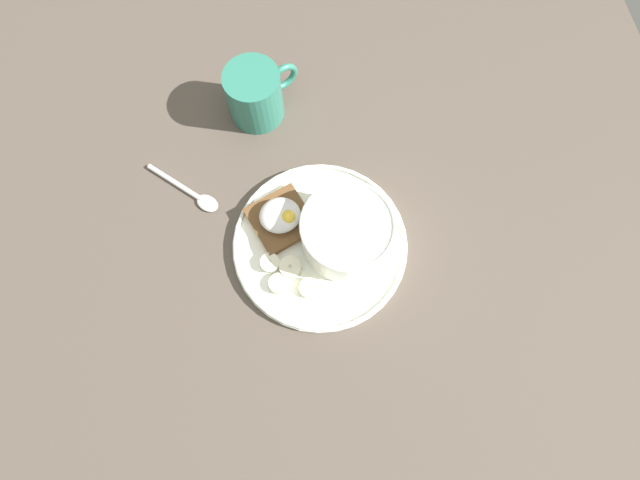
{
  "coord_description": "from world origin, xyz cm",
  "views": [
    {
      "loc": [
        -3.75,
        -20.92,
        71.92
      ],
      "look_at": [
        0.0,
        0.0,
        5.0
      ],
      "focal_mm": 28.0,
      "sensor_mm": 36.0,
      "label": 1
    }
  ],
  "objects_px": {
    "banana_slice_front": "(279,284)",
    "banana_slice_right": "(309,288)",
    "oatmeal_bowl": "(347,232)",
    "poached_egg": "(281,216)",
    "banana_slice_back": "(270,263)",
    "coffee_mug": "(255,94)",
    "toast_slice": "(281,220)",
    "banana_slice_left": "(290,267)",
    "spoon": "(191,193)"
  },
  "relations": [
    {
      "from": "banana_slice_front",
      "to": "banana_slice_right",
      "type": "xyz_separation_m",
      "value": [
        0.04,
        -0.01,
        0.0
      ]
    },
    {
      "from": "oatmeal_bowl",
      "to": "banana_slice_right",
      "type": "distance_m",
      "value": 0.09
    },
    {
      "from": "poached_egg",
      "to": "banana_slice_right",
      "type": "bearing_deg",
      "value": -77.96
    },
    {
      "from": "banana_slice_front",
      "to": "banana_slice_back",
      "type": "relative_size",
      "value": 1.05
    },
    {
      "from": "banana_slice_front",
      "to": "coffee_mug",
      "type": "bearing_deg",
      "value": 87.88
    },
    {
      "from": "toast_slice",
      "to": "banana_slice_right",
      "type": "relative_size",
      "value": 2.57
    },
    {
      "from": "banana_slice_left",
      "to": "coffee_mug",
      "type": "bearing_deg",
      "value": 91.85
    },
    {
      "from": "banana_slice_back",
      "to": "spoon",
      "type": "bearing_deg",
      "value": 127.45
    },
    {
      "from": "oatmeal_bowl",
      "to": "coffee_mug",
      "type": "xyz_separation_m",
      "value": [
        -0.09,
        0.24,
        0.0
      ]
    },
    {
      "from": "banana_slice_left",
      "to": "banana_slice_right",
      "type": "relative_size",
      "value": 0.96
    },
    {
      "from": "poached_egg",
      "to": "coffee_mug",
      "type": "height_order",
      "value": "coffee_mug"
    },
    {
      "from": "oatmeal_bowl",
      "to": "banana_slice_right",
      "type": "xyz_separation_m",
      "value": [
        -0.06,
        -0.06,
        -0.03
      ]
    },
    {
      "from": "banana_slice_left",
      "to": "toast_slice",
      "type": "bearing_deg",
      "value": 91.65
    },
    {
      "from": "banana_slice_front",
      "to": "banana_slice_left",
      "type": "relative_size",
      "value": 1.06
    },
    {
      "from": "banana_slice_back",
      "to": "spoon",
      "type": "relative_size",
      "value": 0.37
    },
    {
      "from": "toast_slice",
      "to": "banana_slice_front",
      "type": "distance_m",
      "value": 0.09
    },
    {
      "from": "banana_slice_left",
      "to": "spoon",
      "type": "height_order",
      "value": "banana_slice_left"
    },
    {
      "from": "banana_slice_front",
      "to": "coffee_mug",
      "type": "height_order",
      "value": "coffee_mug"
    },
    {
      "from": "banana_slice_front",
      "to": "banana_slice_back",
      "type": "bearing_deg",
      "value": 104.24
    },
    {
      "from": "toast_slice",
      "to": "poached_egg",
      "type": "bearing_deg",
      "value": -31.74
    },
    {
      "from": "toast_slice",
      "to": "banana_slice_right",
      "type": "xyz_separation_m",
      "value": [
        0.02,
        -0.11,
        -0.0
      ]
    },
    {
      "from": "toast_slice",
      "to": "coffee_mug",
      "type": "relative_size",
      "value": 0.92
    },
    {
      "from": "banana_slice_left",
      "to": "banana_slice_right",
      "type": "distance_m",
      "value": 0.04
    },
    {
      "from": "toast_slice",
      "to": "spoon",
      "type": "bearing_deg",
      "value": 150.49
    },
    {
      "from": "toast_slice",
      "to": "banana_slice_left",
      "type": "xyz_separation_m",
      "value": [
        0.0,
        -0.07,
        -0.0
      ]
    },
    {
      "from": "poached_egg",
      "to": "spoon",
      "type": "bearing_deg",
      "value": 150.47
    },
    {
      "from": "banana_slice_back",
      "to": "banana_slice_right",
      "type": "height_order",
      "value": "banana_slice_back"
    },
    {
      "from": "banana_slice_front",
      "to": "coffee_mug",
      "type": "distance_m",
      "value": 0.29
    },
    {
      "from": "banana_slice_front",
      "to": "coffee_mug",
      "type": "xyz_separation_m",
      "value": [
        0.01,
        0.29,
        0.03
      ]
    },
    {
      "from": "oatmeal_bowl",
      "to": "coffee_mug",
      "type": "distance_m",
      "value": 0.26
    },
    {
      "from": "toast_slice",
      "to": "poached_egg",
      "type": "height_order",
      "value": "poached_egg"
    },
    {
      "from": "toast_slice",
      "to": "banana_slice_left",
      "type": "bearing_deg",
      "value": -88.35
    },
    {
      "from": "poached_egg",
      "to": "banana_slice_back",
      "type": "bearing_deg",
      "value": -113.78
    },
    {
      "from": "banana_slice_right",
      "to": "toast_slice",
      "type": "bearing_deg",
      "value": 102.54
    },
    {
      "from": "banana_slice_front",
      "to": "spoon",
      "type": "relative_size",
      "value": 0.39
    },
    {
      "from": "banana_slice_left",
      "to": "banana_slice_back",
      "type": "distance_m",
      "value": 0.03
    },
    {
      "from": "banana_slice_back",
      "to": "banana_slice_right",
      "type": "bearing_deg",
      "value": -42.69
    },
    {
      "from": "coffee_mug",
      "to": "spoon",
      "type": "bearing_deg",
      "value": -134.01
    },
    {
      "from": "oatmeal_bowl",
      "to": "banana_slice_left",
      "type": "bearing_deg",
      "value": -161.19
    },
    {
      "from": "banana_slice_back",
      "to": "poached_egg",
      "type": "bearing_deg",
      "value": 66.22
    },
    {
      "from": "banana_slice_front",
      "to": "banana_slice_left",
      "type": "distance_m",
      "value": 0.03
    },
    {
      "from": "banana_slice_front",
      "to": "banana_slice_right",
      "type": "bearing_deg",
      "value": -18.0
    },
    {
      "from": "banana_slice_front",
      "to": "banana_slice_left",
      "type": "bearing_deg",
      "value": 46.18
    },
    {
      "from": "spoon",
      "to": "oatmeal_bowl",
      "type": "bearing_deg",
      "value": -28.3
    },
    {
      "from": "banana_slice_right",
      "to": "poached_egg",
      "type": "bearing_deg",
      "value": 102.04
    },
    {
      "from": "toast_slice",
      "to": "banana_slice_front",
      "type": "bearing_deg",
      "value": -100.57
    },
    {
      "from": "coffee_mug",
      "to": "banana_slice_front",
      "type": "bearing_deg",
      "value": -92.12
    },
    {
      "from": "toast_slice",
      "to": "banana_slice_left",
      "type": "distance_m",
      "value": 0.07
    },
    {
      "from": "poached_egg",
      "to": "banana_slice_back",
      "type": "height_order",
      "value": "poached_egg"
    },
    {
      "from": "banana_slice_back",
      "to": "banana_slice_front",
      "type": "bearing_deg",
      "value": -75.76
    }
  ]
}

